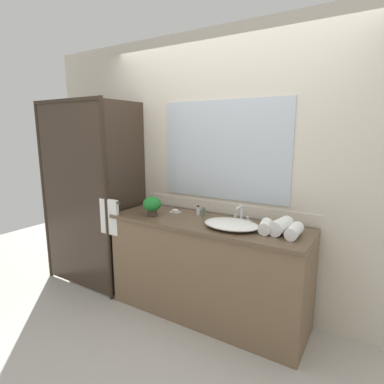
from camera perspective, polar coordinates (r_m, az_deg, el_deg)
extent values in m
plane|color=#B7B2A8|center=(3.12, 2.51, -21.48)|extent=(8.00, 8.00, 0.00)
cube|color=beige|center=(2.96, 6.00, 3.64)|extent=(4.40, 0.05, 2.60)
cube|color=beige|center=(3.00, 5.62, -2.96)|extent=(1.80, 0.01, 0.11)
cube|color=silver|center=(2.92, 5.81, 7.61)|extent=(1.27, 0.01, 0.91)
cube|color=brown|center=(2.92, 2.69, -14.17)|extent=(1.80, 0.56, 0.87)
cube|color=brown|center=(2.75, 2.67, -5.74)|extent=(1.80, 0.58, 0.03)
cylinder|color=#2D2319|center=(3.87, -25.58, -0.14)|extent=(0.04, 0.04, 2.00)
cylinder|color=#2D2319|center=(3.09, -15.44, -2.05)|extent=(0.04, 0.04, 2.00)
cube|color=#2D2319|center=(3.41, -22.26, 15.31)|extent=(1.00, 0.04, 0.04)
cube|color=#382B21|center=(3.47, -21.08, -0.99)|extent=(0.96, 0.01, 1.96)
cube|color=#382B21|center=(3.29, -11.81, -1.12)|extent=(0.01, 0.57, 1.96)
cylinder|color=#2D2319|center=(3.08, -15.07, -1.65)|extent=(0.32, 0.02, 0.02)
cube|color=white|center=(3.11, -14.93, -4.42)|extent=(0.22, 0.04, 0.35)
ellipsoid|color=white|center=(2.58, 7.24, -5.91)|extent=(0.47, 0.33, 0.06)
cube|color=silver|center=(2.77, 9.04, -5.24)|extent=(0.17, 0.04, 0.02)
cylinder|color=silver|center=(2.75, 9.09, -3.83)|extent=(0.02, 0.02, 0.12)
cylinder|color=silver|center=(2.69, 8.68, -2.81)|extent=(0.02, 0.11, 0.02)
cylinder|color=silver|center=(2.78, 7.92, -4.50)|extent=(0.02, 0.02, 0.04)
cylinder|color=silver|center=(2.74, 10.22, -4.83)|extent=(0.02, 0.02, 0.04)
cylinder|color=#473828|center=(2.95, -7.32, -3.83)|extent=(0.09, 0.09, 0.05)
ellipsoid|color=#1E712B|center=(2.93, -7.36, -2.21)|extent=(0.17, 0.17, 0.14)
cube|color=silver|center=(3.04, -3.10, -3.69)|extent=(0.10, 0.07, 0.01)
ellipsoid|color=silver|center=(3.04, -3.10, -3.36)|extent=(0.07, 0.04, 0.02)
cylinder|color=#4C7056|center=(2.91, 2.11, -3.69)|extent=(0.03, 0.03, 0.08)
cylinder|color=#9E895B|center=(2.90, 2.12, -2.81)|extent=(0.02, 0.02, 0.01)
cylinder|color=silver|center=(2.94, 1.14, -3.52)|extent=(0.03, 0.03, 0.08)
cylinder|color=black|center=(2.93, 1.14, -2.63)|extent=(0.02, 0.02, 0.01)
cylinder|color=white|center=(2.46, 18.28, -6.85)|extent=(0.10, 0.22, 0.10)
cylinder|color=white|center=(2.51, 16.05, -6.05)|extent=(0.15, 0.25, 0.12)
cylinder|color=white|center=(2.51, 13.36, -6.19)|extent=(0.13, 0.20, 0.10)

